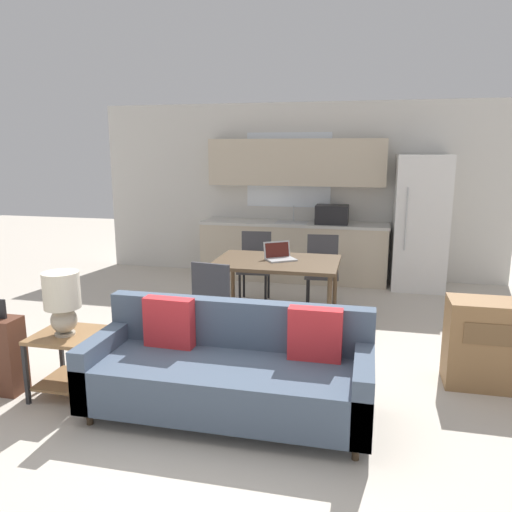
{
  "coord_description": "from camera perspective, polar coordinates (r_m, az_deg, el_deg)",
  "views": [
    {
      "loc": [
        1.13,
        -3.24,
        1.99
      ],
      "look_at": [
        0.04,
        1.5,
        0.95
      ],
      "focal_mm": 35.0,
      "sensor_mm": 36.0,
      "label": 1
    }
  ],
  "objects": [
    {
      "name": "credenza",
      "position": [
        4.76,
        27.04,
        -9.1
      ],
      "size": [
        1.03,
        0.39,
        0.76
      ],
      "color": "olive",
      "rests_on": "ground_plane"
    },
    {
      "name": "side_table",
      "position": [
        4.43,
        -20.61,
        -10.33
      ],
      "size": [
        0.51,
        0.51,
        0.53
      ],
      "color": "olive",
      "rests_on": "ground_plane"
    },
    {
      "name": "table_lamp",
      "position": [
        4.26,
        -21.27,
        -4.59
      ],
      "size": [
        0.29,
        0.29,
        0.52
      ],
      "color": "#B2A893",
      "rests_on": "side_table"
    },
    {
      "name": "laptop",
      "position": [
        5.71,
        2.67,
        0.08
      ],
      "size": [
        0.41,
        0.39,
        0.2
      ],
      "rotation": [
        0.0,
        0.0,
        0.59
      ],
      "color": "#B7BABC",
      "rests_on": "dining_table"
    },
    {
      "name": "kitchen_counter",
      "position": [
        7.73,
        4.46,
        3.51
      ],
      "size": [
        2.86,
        0.65,
        2.15
      ],
      "color": "beige",
      "rests_on": "ground_plane"
    },
    {
      "name": "dining_chair_near_left",
      "position": [
        5.04,
        -4.58,
        -5.14
      ],
      "size": [
        0.47,
        0.47,
        0.91
      ],
      "rotation": [
        0.0,
        0.0,
        3.01
      ],
      "color": "#38383D",
      "rests_on": "ground_plane"
    },
    {
      "name": "ground_plane",
      "position": [
        3.96,
        -5.76,
        -18.12
      ],
      "size": [
        20.0,
        20.0,
        0.0
      ],
      "primitive_type": "plane",
      "color": "beige"
    },
    {
      "name": "wall_back",
      "position": [
        7.97,
        4.74,
        7.46
      ],
      "size": [
        6.4,
        0.07,
        2.7
      ],
      "color": "silver",
      "rests_on": "ground_plane"
    },
    {
      "name": "dining_chair_far_right",
      "position": [
        6.46,
        7.55,
        -1.36
      ],
      "size": [
        0.45,
        0.45,
        0.91
      ],
      "rotation": [
        0.0,
        0.0,
        0.08
      ],
      "color": "#38383D",
      "rests_on": "ground_plane"
    },
    {
      "name": "dining_table",
      "position": [
        5.68,
        2.37,
        -1.14
      ],
      "size": [
        1.4,
        0.97,
        0.76
      ],
      "color": "brown",
      "rests_on": "ground_plane"
    },
    {
      "name": "dining_chair_far_left",
      "position": [
        6.66,
        -0.09,
        -0.85
      ],
      "size": [
        0.45,
        0.45,
        0.91
      ],
      "rotation": [
        0.0,
        0.0,
        0.09
      ],
      "color": "#38383D",
      "rests_on": "ground_plane"
    },
    {
      "name": "refrigerator",
      "position": [
        7.56,
        18.24,
        3.63
      ],
      "size": [
        0.74,
        0.76,
        1.92
      ],
      "color": "white",
      "rests_on": "ground_plane"
    },
    {
      "name": "couch",
      "position": [
        3.9,
        -2.98,
        -12.99
      ],
      "size": [
        2.13,
        0.8,
        0.85
      ],
      "color": "#3D2D1E",
      "rests_on": "ground_plane"
    }
  ]
}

